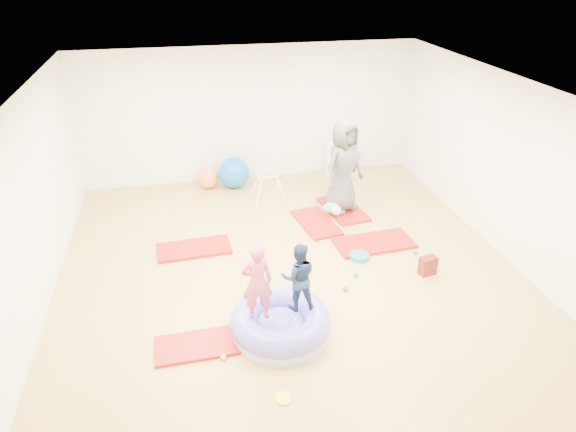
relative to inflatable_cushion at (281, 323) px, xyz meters
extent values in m
cube|color=tan|center=(0.43, 1.23, -0.16)|extent=(7.00, 8.00, 0.01)
cube|color=white|center=(0.43, 1.23, 2.64)|extent=(7.00, 8.00, 0.01)
cube|color=white|center=(0.43, 5.23, 1.24)|extent=(7.00, 0.01, 2.80)
cube|color=white|center=(0.43, -2.77, 1.24)|extent=(7.00, 0.01, 2.80)
cube|color=white|center=(-3.07, 1.23, 1.24)|extent=(0.01, 8.00, 2.80)
cube|color=white|center=(3.93, 1.23, 1.24)|extent=(0.01, 8.00, 2.80)
cube|color=#AD1624|center=(-1.06, -0.03, -0.14)|extent=(1.10, 0.57, 0.05)
cube|color=#AD1624|center=(-1.00, 2.35, -0.13)|extent=(1.24, 0.67, 0.05)
cube|color=#AD1624|center=(1.23, 2.80, -0.14)|extent=(0.74, 1.22, 0.05)
cube|color=#AD1624|center=(2.00, 1.89, -0.13)|extent=(1.36, 0.75, 0.05)
cube|color=#AD1624|center=(1.88, 3.22, -0.13)|extent=(0.77, 1.28, 0.05)
cylinder|color=silver|center=(0.00, 0.00, -0.09)|extent=(1.26, 1.26, 0.14)
torus|color=#6C67DD|center=(0.00, 0.00, 0.04)|extent=(1.30, 1.30, 0.35)
ellipsoid|color=#6C67DD|center=(0.00, 0.00, -0.04)|extent=(0.69, 0.69, 0.31)
imported|color=#E54F77|center=(-0.29, -0.02, 0.75)|extent=(0.39, 0.25, 1.06)
imported|color=navy|center=(0.25, 0.07, 0.68)|extent=(0.50, 0.41, 0.94)
imported|color=#535355|center=(1.83, 3.20, 0.76)|extent=(1.02, 0.90, 1.75)
ellipsoid|color=#95B9E5|center=(1.63, 3.07, 0.01)|extent=(0.40, 0.26, 0.23)
sphere|color=beige|center=(1.63, 2.89, 0.03)|extent=(0.19, 0.19, 0.19)
sphere|color=#24934A|center=(1.69, 2.92, -0.12)|extent=(0.07, 0.07, 0.07)
sphere|color=#24934A|center=(2.56, 1.45, -0.12)|extent=(0.07, 0.07, 0.07)
sphere|color=#24934A|center=(1.38, 1.03, -0.12)|extent=(0.07, 0.07, 0.07)
sphere|color=#F9FF2C|center=(-0.78, -0.33, -0.12)|extent=(0.07, 0.07, 0.07)
sphere|color=#24934A|center=(1.11, 0.71, -0.12)|extent=(0.07, 0.07, 0.07)
sphere|color=red|center=(0.17, 0.87, -0.12)|extent=(0.07, 0.07, 0.07)
sphere|color=blue|center=(-0.02, 4.76, 0.16)|extent=(0.65, 0.65, 0.65)
sphere|color=orange|center=(-0.57, 4.83, 0.05)|extent=(0.43, 0.43, 0.43)
cylinder|color=white|center=(0.34, 3.80, 0.10)|extent=(0.18, 0.19, 0.49)
cylinder|color=white|center=(0.34, 4.22, 0.10)|extent=(0.18, 0.19, 0.49)
cylinder|color=white|center=(0.80, 3.80, 0.10)|extent=(0.18, 0.19, 0.49)
cylinder|color=white|center=(0.80, 4.22, 0.10)|extent=(0.18, 0.19, 0.49)
cylinder|color=white|center=(0.57, 4.01, 0.32)|extent=(0.48, 0.03, 0.03)
sphere|color=red|center=(0.33, 4.01, 0.32)|extent=(0.06, 0.06, 0.06)
sphere|color=blue|center=(0.81, 4.01, 0.32)|extent=(0.06, 0.06, 0.06)
cube|color=white|center=(2.40, 5.03, 0.18)|extent=(0.68, 0.33, 0.68)
cube|color=#383838|center=(2.40, 4.87, 0.18)|extent=(0.59, 0.02, 0.59)
cube|color=white|center=(2.40, 4.98, 0.18)|extent=(0.02, 0.23, 0.60)
cube|color=white|center=(2.40, 4.98, 0.18)|extent=(0.60, 0.23, 0.02)
cylinder|color=teal|center=(1.62, 1.52, -0.12)|extent=(0.32, 0.32, 0.07)
cube|color=red|center=(2.48, 0.88, -0.01)|extent=(0.28, 0.21, 0.30)
cylinder|color=#F9FF2C|center=(-0.20, -1.10, -0.15)|extent=(0.19, 0.19, 0.03)
camera|label=1|loc=(-1.01, -5.13, 4.30)|focal=32.00mm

